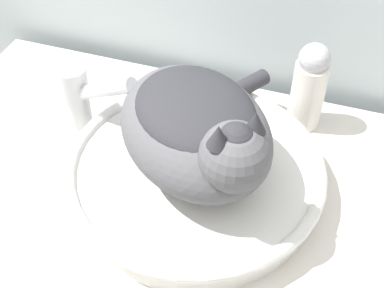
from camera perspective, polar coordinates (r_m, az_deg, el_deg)
name	(u,v)px	position (r m, az deg, el deg)	size (l,w,h in m)	color
sink_basin	(195,173)	(0.81, 0.29, -3.15)	(0.39, 0.39, 0.05)	silver
cat	(199,128)	(0.73, 0.73, 1.75)	(0.32, 0.39, 0.17)	#56565B
faucet	(81,96)	(0.88, -11.71, 5.03)	(0.16, 0.07, 0.16)	silver
lotion_bottle_white	(309,86)	(0.91, 12.39, 6.06)	(0.06, 0.06, 0.16)	white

